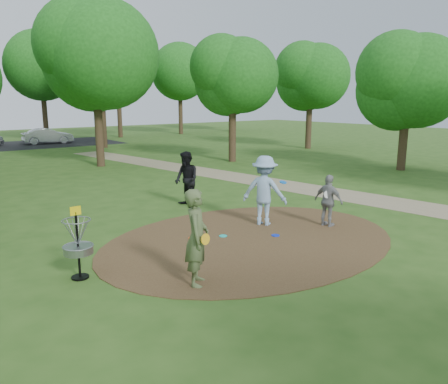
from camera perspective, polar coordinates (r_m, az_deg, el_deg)
ground at (r=11.67m, az=3.63°, el=-6.26°), size 100.00×100.00×0.00m
dirt_clearing at (r=11.67m, az=3.64°, el=-6.22°), size 8.40×8.40×0.02m
footpath at (r=17.64m, az=15.27°, el=-0.36°), size 7.55×39.89×0.01m
parking_lot at (r=39.58m, az=-24.07°, el=5.68°), size 14.00×8.00×0.01m
player_observer_with_disc at (r=8.67m, az=-3.58°, el=-5.97°), size 0.82×0.85×1.96m
player_throwing_with_disc at (r=12.84m, az=5.31°, el=0.17°), size 1.53×1.54×2.06m
player_walking_with_disc at (r=15.06m, az=-4.92°, el=1.66°), size 0.77×0.96×1.92m
player_waiting_with_disc at (r=13.02m, az=13.49°, el=-1.14°), size 0.50×0.94×1.54m
disc_ground_cyan at (r=11.88m, az=-0.12°, el=-5.75°), size 0.22×0.22×0.02m
disc_ground_blue at (r=12.01m, az=6.74°, el=-5.64°), size 0.22×0.22×0.02m
disc_ground_red at (r=11.75m, az=-4.16°, el=-6.00°), size 0.22×0.22×0.02m
car_right at (r=39.57m, az=-22.03°, el=6.79°), size 4.08×1.79×1.30m
disc_golf_basket at (r=9.47m, az=-18.60°, el=-5.71°), size 0.63×0.63×1.54m
tree_ring at (r=18.81m, az=-11.60°, el=16.36°), size 37.10×45.75×8.98m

